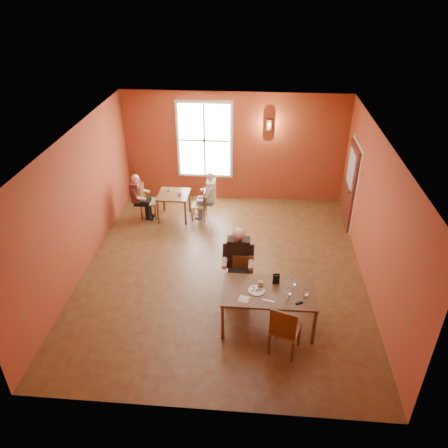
# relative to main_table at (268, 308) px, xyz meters

# --- Properties ---
(ground) EXTENTS (6.00, 7.00, 0.01)m
(ground) POSITION_rel_main_table_xyz_m (-0.95, 1.59, -0.39)
(ground) COLOR brown
(ground) RESTS_ON ground
(wall_back) EXTENTS (6.00, 0.04, 3.00)m
(wall_back) POSITION_rel_main_table_xyz_m (-0.95, 5.09, 1.11)
(wall_back) COLOR brown
(wall_back) RESTS_ON ground
(wall_front) EXTENTS (6.00, 0.04, 3.00)m
(wall_front) POSITION_rel_main_table_xyz_m (-0.95, -1.91, 1.11)
(wall_front) COLOR brown
(wall_front) RESTS_ON ground
(wall_left) EXTENTS (0.04, 7.00, 3.00)m
(wall_left) POSITION_rel_main_table_xyz_m (-3.95, 1.59, 1.11)
(wall_left) COLOR brown
(wall_left) RESTS_ON ground
(wall_right) EXTENTS (0.04, 7.00, 3.00)m
(wall_right) POSITION_rel_main_table_xyz_m (2.05, 1.59, 1.11)
(wall_right) COLOR brown
(wall_right) RESTS_ON ground
(ceiling) EXTENTS (6.00, 7.00, 0.04)m
(ceiling) POSITION_rel_main_table_xyz_m (-0.95, 1.59, 2.61)
(ceiling) COLOR white
(ceiling) RESTS_ON wall_back
(window) EXTENTS (1.36, 0.10, 1.96)m
(window) POSITION_rel_main_table_xyz_m (-1.75, 5.04, 1.31)
(window) COLOR white
(window) RESTS_ON wall_back
(door) EXTENTS (0.12, 1.04, 2.10)m
(door) POSITION_rel_main_table_xyz_m (1.99, 3.89, 0.66)
(door) COLOR maroon
(door) RESTS_ON ground
(wall_sconce) EXTENTS (0.16, 0.16, 0.28)m
(wall_sconce) POSITION_rel_main_table_xyz_m (-0.05, 4.99, 1.81)
(wall_sconce) COLOR brown
(wall_sconce) RESTS_ON wall_back
(main_table) EXTENTS (1.66, 0.93, 0.78)m
(main_table) POSITION_rel_main_table_xyz_m (0.00, 0.00, 0.00)
(main_table) COLOR brown
(main_table) RESTS_ON ground
(chair_diner_main) EXTENTS (0.41, 0.41, 0.93)m
(chair_diner_main) POSITION_rel_main_table_xyz_m (-0.50, 0.65, 0.07)
(chair_diner_main) COLOR #41200D
(chair_diner_main) RESTS_ON ground
(diner_main) EXTENTS (0.57, 0.57, 1.43)m
(diner_main) POSITION_rel_main_table_xyz_m (-0.50, 0.62, 0.33)
(diner_main) COLOR #32241C
(diner_main) RESTS_ON ground
(chair_empty) EXTENTS (0.57, 0.57, 1.01)m
(chair_empty) POSITION_rel_main_table_xyz_m (0.29, -0.61, 0.12)
(chair_empty) COLOR #3B2314
(chair_empty) RESTS_ON ground
(plate_food) EXTENTS (0.34, 0.34, 0.04)m
(plate_food) POSITION_rel_main_table_xyz_m (-0.22, -0.02, 0.41)
(plate_food) COLOR white
(plate_food) RESTS_ON main_table
(sandwich) EXTENTS (0.09, 0.09, 0.11)m
(sandwich) POSITION_rel_main_table_xyz_m (-0.15, 0.09, 0.44)
(sandwich) COLOR tan
(sandwich) RESTS_ON main_table
(goblet_a) EXTENTS (0.08, 0.08, 0.20)m
(goblet_a) POSITION_rel_main_table_xyz_m (0.44, 0.12, 0.49)
(goblet_a) COLOR white
(goblet_a) RESTS_ON main_table
(goblet_b) EXTENTS (0.09, 0.09, 0.19)m
(goblet_b) POSITION_rel_main_table_xyz_m (0.63, -0.14, 0.49)
(goblet_b) COLOR white
(goblet_b) RESTS_ON main_table
(goblet_c) EXTENTS (0.09, 0.09, 0.21)m
(goblet_c) POSITION_rel_main_table_xyz_m (0.34, -0.15, 0.49)
(goblet_c) COLOR white
(goblet_c) RESTS_ON main_table
(menu_stand) EXTENTS (0.13, 0.08, 0.20)m
(menu_stand) POSITION_rel_main_table_xyz_m (0.12, 0.22, 0.49)
(menu_stand) COLOR black
(menu_stand) RESTS_ON main_table
(knife) EXTENTS (0.20, 0.06, 0.00)m
(knife) POSITION_rel_main_table_xyz_m (-0.01, -0.27, 0.39)
(knife) COLOR silver
(knife) RESTS_ON main_table
(napkin) EXTENTS (0.21, 0.21, 0.01)m
(napkin) POSITION_rel_main_table_xyz_m (-0.44, -0.26, 0.39)
(napkin) COLOR silver
(napkin) RESTS_ON main_table
(sunglasses) EXTENTS (0.14, 0.10, 0.02)m
(sunglasses) POSITION_rel_main_table_xyz_m (0.51, -0.30, 0.40)
(sunglasses) COLOR black
(sunglasses) RESTS_ON main_table
(second_table) EXTENTS (0.78, 0.78, 0.69)m
(second_table) POSITION_rel_main_table_xyz_m (-2.42, 3.80, -0.04)
(second_table) COLOR brown
(second_table) RESTS_ON ground
(chair_diner_white) EXTENTS (0.36, 0.36, 0.81)m
(chair_diner_white) POSITION_rel_main_table_xyz_m (-1.77, 3.80, 0.02)
(chair_diner_white) COLOR brown
(chair_diner_white) RESTS_ON ground
(diner_white) EXTENTS (0.49, 0.49, 1.23)m
(diner_white) POSITION_rel_main_table_xyz_m (-1.74, 3.80, 0.23)
(diner_white) COLOR white
(diner_white) RESTS_ON ground
(chair_diner_maroon) EXTENTS (0.40, 0.40, 0.91)m
(chair_diner_maroon) POSITION_rel_main_table_xyz_m (-3.07, 3.80, 0.06)
(chair_diner_maroon) COLOR brown
(chair_diner_maroon) RESTS_ON ground
(diner_maroon) EXTENTS (0.48, 0.48, 1.19)m
(diner_maroon) POSITION_rel_main_table_xyz_m (-3.10, 3.80, 0.21)
(diner_maroon) COLOR #4F131A
(diner_maroon) RESTS_ON ground
(cup_a) EXTENTS (0.14, 0.14, 0.08)m
(cup_a) POSITION_rel_main_table_xyz_m (-2.25, 3.74, 0.34)
(cup_a) COLOR white
(cup_a) RESTS_ON second_table
(cup_b) EXTENTS (0.12, 0.12, 0.09)m
(cup_b) POSITION_rel_main_table_xyz_m (-2.57, 3.93, 0.34)
(cup_b) COLOR white
(cup_b) RESTS_ON second_table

